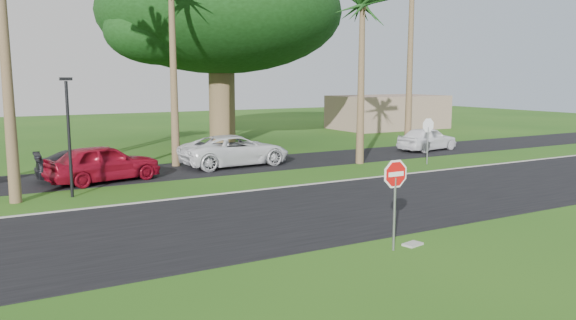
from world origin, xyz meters
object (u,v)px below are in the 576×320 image
Objects in this scene: stop_sign_far at (428,131)px; car_minivan at (235,151)px; car_red at (104,163)px; car_dark at (90,164)px; stop_sign_near at (395,186)px; car_pickup at (427,139)px.

stop_sign_far is 10.34m from car_minivan.
car_red is 1.06× the size of car_dark.
stop_sign_far is at bearing -101.41° from car_dark.
car_minivan is at bearing 81.72° from stop_sign_near.
car_red is (-16.24, 3.17, -0.93)m from stop_sign_far.
stop_sign_far is at bearing -113.55° from car_red.
car_dark is at bearing 9.07° from car_red.
stop_sign_far is 0.56× the size of car_dark.
car_minivan is at bearing -26.17° from stop_sign_far.
stop_sign_far is 0.59× the size of car_pickup.
car_minivan is at bearing 78.87° from car_pickup.
stop_sign_near is at bearing -174.01° from car_red.
stop_sign_near is 21.74m from car_pickup.
car_red is 1.17m from car_dark.
stop_sign_near reaches higher than car_dark.
stop_sign_far is at bearing -118.88° from car_minivan.
car_minivan is (7.00, 1.38, -0.03)m from car_red.
car_dark is at bearing -14.27° from stop_sign_far.
stop_sign_far reaches higher than car_dark.
stop_sign_far is 17.23m from car_dark.
car_pickup is at bearing -94.03° from car_minivan.
stop_sign_near and stop_sign_far have the same top height.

